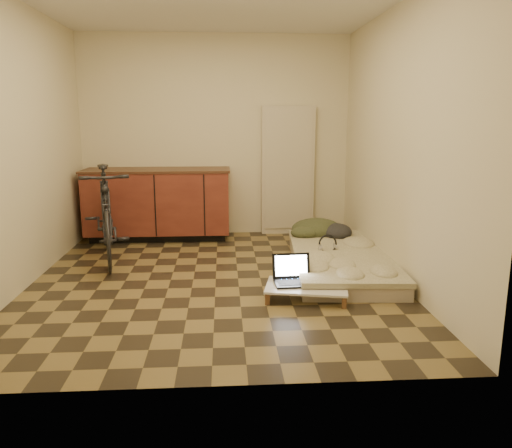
{
  "coord_description": "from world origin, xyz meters",
  "views": [
    {
      "loc": [
        0.09,
        -4.68,
        1.55
      ],
      "look_at": [
        0.39,
        -0.02,
        0.55
      ],
      "focal_mm": 35.0,
      "sensor_mm": 36.0,
      "label": 1
    }
  ],
  "objects": [
    {
      "name": "appliance_panel",
      "position": [
        0.95,
        1.94,
        0.85
      ],
      "size": [
        0.7,
        0.1,
        1.7
      ],
      "primitive_type": "cube",
      "color": "beige",
      "rests_on": "ground"
    },
    {
      "name": "headphones",
      "position": [
        1.18,
        0.37,
        0.25
      ],
      "size": [
        0.24,
        0.22,
        0.15
      ],
      "primitive_type": null,
      "rotation": [
        0.0,
        0.0,
        0.11
      ],
      "color": "black",
      "rests_on": "futon"
    },
    {
      "name": "room_shell",
      "position": [
        0.0,
        0.0,
        1.3
      ],
      "size": [
        3.5,
        4.0,
        2.6
      ],
      "color": "brown",
      "rests_on": "ground"
    },
    {
      "name": "clothing_pile",
      "position": [
        1.26,
        1.13,
        0.3
      ],
      "size": [
        0.68,
        0.58,
        0.26
      ],
      "primitive_type": null,
      "rotation": [
        0.0,
        0.0,
        -0.08
      ],
      "color": "#313720",
      "rests_on": "futon"
    },
    {
      "name": "bicycle",
      "position": [
        -1.2,
        0.77,
        0.57
      ],
      "size": [
        0.92,
        1.84,
        1.14
      ],
      "primitive_type": "imported",
      "rotation": [
        0.0,
        0.0,
        0.24
      ],
      "color": "black",
      "rests_on": "ground"
    },
    {
      "name": "futon",
      "position": [
        1.3,
        0.28,
        0.09
      ],
      "size": [
        1.12,
        2.1,
        0.17
      ],
      "rotation": [
        0.0,
        0.0,
        -0.08
      ],
      "color": "#AB9C88",
      "rests_on": "ground"
    },
    {
      "name": "lap_desk",
      "position": [
        0.8,
        -0.58,
        0.1
      ],
      "size": [
        0.78,
        0.58,
        0.12
      ],
      "rotation": [
        0.0,
        0.0,
        -0.2
      ],
      "color": "brown",
      "rests_on": "ground"
    },
    {
      "name": "laptop",
      "position": [
        0.69,
        -0.49,
        0.17
      ],
      "size": [
        0.36,
        0.32,
        0.23
      ],
      "rotation": [
        0.0,
        0.0,
        0.06
      ],
      "color": "black",
      "rests_on": "lap_desk"
    },
    {
      "name": "cabinets",
      "position": [
        -0.75,
        1.7,
        0.47
      ],
      "size": [
        1.84,
        0.62,
        0.91
      ],
      "color": "black",
      "rests_on": "ground"
    },
    {
      "name": "mouse",
      "position": [
        1.02,
        -0.63,
        0.13
      ],
      "size": [
        0.06,
        0.09,
        0.03
      ],
      "primitive_type": "ellipsoid",
      "rotation": [
        0.0,
        0.0,
        -0.05
      ],
      "color": "silver",
      "rests_on": "lap_desk"
    }
  ]
}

